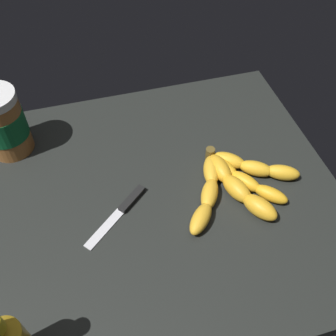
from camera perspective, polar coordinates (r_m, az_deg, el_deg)
name	(u,v)px	position (r cm, az deg, el deg)	size (l,w,h in cm)	color
ground_plane	(158,200)	(81.14, -1.53, -4.72)	(74.97, 67.14, 3.47)	black
banana_bunch	(236,182)	(80.75, 9.92, -2.11)	(27.88, 21.14, 3.75)	gold
peanut_butter_jar	(3,123)	(89.94, -23.13, 6.08)	(9.55, 9.55, 15.28)	#9E602D
butter_knife	(121,209)	(77.67, -6.93, -6.05)	(14.08, 12.40, 1.20)	silver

